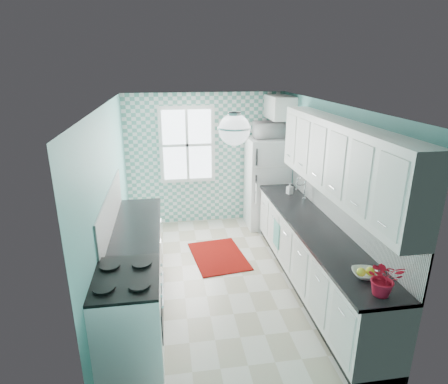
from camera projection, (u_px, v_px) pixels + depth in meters
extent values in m
cube|color=beige|center=(223.00, 278.00, 5.52)|extent=(3.00, 4.40, 0.02)
cube|color=white|center=(223.00, 104.00, 4.70)|extent=(3.00, 4.40, 0.02)
cube|color=#60ADA8|center=(206.00, 159.00, 7.18)|extent=(3.00, 0.02, 2.50)
cube|color=#60ADA8|center=(264.00, 290.00, 3.05)|extent=(3.00, 0.02, 2.50)
cube|color=#60ADA8|center=(109.00, 204.00, 4.89)|extent=(0.02, 4.40, 2.50)
cube|color=#60ADA8|center=(328.00, 193.00, 5.33)|extent=(0.02, 4.40, 2.50)
cube|color=#5EA798|center=(206.00, 160.00, 7.15)|extent=(3.00, 0.01, 2.50)
cube|color=white|center=(187.00, 145.00, 6.98)|extent=(1.04, 0.05, 1.44)
cube|color=white|center=(187.00, 145.00, 6.97)|extent=(0.90, 0.02, 1.30)
cube|color=white|center=(338.00, 206.00, 4.97)|extent=(0.02, 3.60, 0.51)
cube|color=white|center=(111.00, 210.00, 4.84)|extent=(0.02, 2.15, 0.51)
cube|color=white|center=(339.00, 159.00, 4.53)|extent=(0.33, 3.20, 0.90)
cube|color=white|center=(279.00, 107.00, 6.68)|extent=(0.40, 0.74, 0.40)
cylinder|color=silver|center=(235.00, 115.00, 3.96)|extent=(0.14, 0.14, 0.04)
cylinder|color=silver|center=(234.00, 121.00, 3.99)|extent=(0.02, 0.02, 0.12)
sphere|color=white|center=(234.00, 130.00, 4.01)|extent=(0.34, 0.34, 0.34)
cube|color=white|center=(313.00, 258.00, 5.17)|extent=(0.60, 3.60, 0.90)
cube|color=black|center=(315.00, 227.00, 5.02)|extent=(0.63, 3.60, 0.04)
cube|color=white|center=(138.00, 259.00, 5.13)|extent=(0.60, 2.15, 0.90)
cube|color=black|center=(136.00, 228.00, 4.98)|extent=(0.63, 2.15, 0.04)
cube|color=silver|center=(267.00, 183.00, 7.09)|extent=(0.74, 0.70, 1.71)
cube|color=silver|center=(273.00, 167.00, 6.63)|extent=(0.73, 0.01, 0.02)
cube|color=silver|center=(257.00, 157.00, 6.50)|extent=(0.03, 0.03, 0.30)
cube|color=silver|center=(256.00, 190.00, 6.70)|extent=(0.03, 0.03, 0.54)
cube|color=white|center=(128.00, 321.00, 3.78)|extent=(0.68, 0.86, 1.02)
cube|color=black|center=(124.00, 278.00, 3.62)|extent=(0.68, 0.86, 0.03)
cube|color=black|center=(162.00, 313.00, 3.81)|extent=(0.01, 0.56, 0.34)
cube|color=silver|center=(293.00, 202.00, 5.89)|extent=(0.48, 0.41, 0.12)
cylinder|color=silver|center=(305.00, 190.00, 5.85)|extent=(0.02, 0.02, 0.30)
torus|color=silver|center=(302.00, 178.00, 5.77)|extent=(0.16, 0.02, 0.16)
cube|color=#621A10|center=(219.00, 256.00, 6.12)|extent=(0.94, 1.24, 0.02)
cube|color=teal|center=(276.00, 234.00, 5.80)|extent=(0.11, 0.26, 0.40)
imported|color=silver|center=(365.00, 274.00, 3.79)|extent=(0.31, 0.31, 0.07)
imported|color=#B61330|center=(384.00, 278.00, 3.45)|extent=(0.38, 0.35, 0.35)
imported|color=#95A7B8|center=(290.00, 188.00, 6.19)|extent=(0.11, 0.11, 0.19)
imported|color=white|center=(269.00, 130.00, 6.76)|extent=(0.53, 0.36, 0.29)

